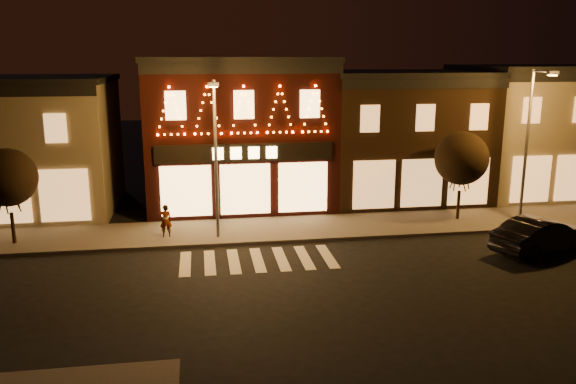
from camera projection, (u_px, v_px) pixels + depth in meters
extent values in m
plane|color=black|center=(269.00, 299.00, 20.37)|extent=(120.00, 120.00, 0.00)
cube|color=#47423D|center=(290.00, 229.00, 28.34)|extent=(44.00, 4.00, 0.15)
cube|color=black|center=(239.00, 134.00, 32.91)|extent=(10.00, 8.00, 8.00)
cube|color=black|center=(237.00, 60.00, 31.95)|extent=(10.20, 8.20, 0.30)
cube|color=black|center=(243.00, 69.00, 28.15)|extent=(10.00, 0.25, 0.50)
cube|color=black|center=(245.00, 153.00, 29.06)|extent=(9.00, 0.15, 0.90)
cube|color=#FFD87F|center=(245.00, 153.00, 28.96)|extent=(3.40, 0.08, 0.60)
cube|color=black|center=(398.00, 138.00, 34.42)|extent=(9.00, 8.00, 7.20)
cube|color=black|center=(401.00, 74.00, 33.55)|extent=(9.20, 8.20, 0.30)
cube|color=black|center=(427.00, 84.00, 29.75)|extent=(9.00, 0.25, 0.50)
cube|color=#7C7258|center=(537.00, 132.00, 35.73)|extent=(9.00, 8.00, 7.50)
cube|color=black|center=(544.00, 68.00, 34.83)|extent=(9.20, 8.20, 0.30)
cylinder|color=#59595E|center=(216.00, 161.00, 26.05)|extent=(0.14, 0.14, 7.19)
cylinder|color=#59595E|center=(213.00, 83.00, 24.54)|extent=(0.15, 1.44, 0.09)
cube|color=#59595E|center=(213.00, 84.00, 23.86)|extent=(0.46, 0.27, 0.16)
cube|color=orange|center=(213.00, 87.00, 23.88)|extent=(0.35, 0.19, 0.04)
cylinder|color=#59595E|center=(526.00, 147.00, 28.45)|extent=(0.15, 0.15, 7.60)
cylinder|color=#59595E|center=(543.00, 71.00, 26.87)|extent=(0.10, 1.52, 0.09)
cube|color=#59595E|center=(553.00, 73.00, 26.15)|extent=(0.48, 0.27, 0.17)
cube|color=orange|center=(552.00, 75.00, 26.17)|extent=(0.36, 0.19, 0.05)
cylinder|color=black|center=(13.00, 228.00, 25.81)|extent=(0.16, 0.16, 1.40)
sphere|color=black|center=(7.00, 177.00, 25.28)|extent=(2.57, 2.57, 2.57)
cylinder|color=black|center=(458.00, 205.00, 29.64)|extent=(0.16, 0.16, 1.48)
sphere|color=black|center=(462.00, 158.00, 29.08)|extent=(2.71, 2.71, 2.71)
imported|color=black|center=(541.00, 235.00, 25.00)|extent=(5.01, 3.19, 1.56)
imported|color=gray|center=(166.00, 221.00, 26.69)|extent=(0.60, 0.43, 1.54)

